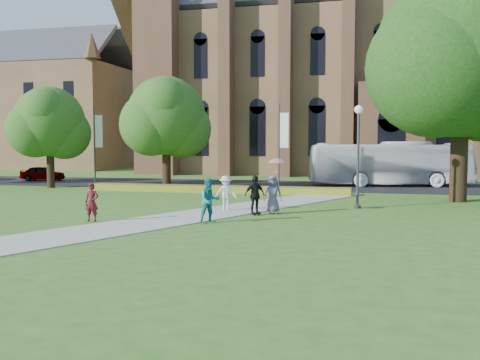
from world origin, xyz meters
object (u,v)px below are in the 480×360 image
(tour_coach, at_px, (389,164))
(large_tree, at_px, (462,53))
(pedestrian_0, at_px, (92,202))
(streetlamp, at_px, (358,144))
(car_0, at_px, (43,173))

(tour_coach, bearing_deg, large_tree, -172.18)
(pedestrian_0, bearing_deg, large_tree, 28.26)
(streetlamp, bearing_deg, large_tree, 39.29)
(car_0, bearing_deg, streetlamp, -126.94)
(tour_coach, xyz_separation_m, car_0, (-29.40, -1.23, -1.07))
(large_tree, xyz_separation_m, pedestrian_0, (-16.27, -12.06, -7.52))
(streetlamp, relative_size, tour_coach, 0.43)
(streetlamp, height_order, large_tree, large_tree)
(large_tree, relative_size, car_0, 3.51)
(tour_coach, relative_size, pedestrian_0, 7.64)
(streetlamp, distance_m, pedestrian_0, 13.39)
(large_tree, bearing_deg, car_0, 164.42)
(car_0, bearing_deg, pedestrian_0, -152.43)
(streetlamp, xyz_separation_m, tour_coach, (2.09, 14.88, -1.56))
(streetlamp, xyz_separation_m, large_tree, (5.50, 4.50, 5.07))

